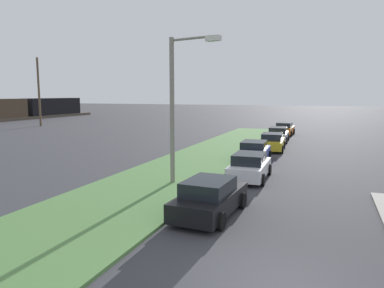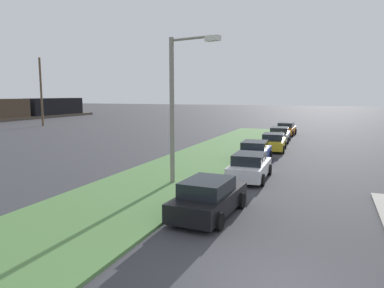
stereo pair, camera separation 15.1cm
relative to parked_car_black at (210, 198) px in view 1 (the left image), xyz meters
The scene contains 9 objects.
grass_median 6.85m from the parked_car_black, 38.06° to the left, with size 60.00×6.00×0.12m, color #517F42.
parked_car_black is the anchor object (origin of this frame).
parked_car_white 6.61m from the parked_car_black, ahead, with size 4.35×2.11×1.47m.
parked_car_blue 11.96m from the parked_car_black, ahead, with size 4.37×2.16×1.47m.
parked_car_yellow 17.56m from the parked_car_black, ahead, with size 4.40×2.22×1.47m.
parked_car_silver 23.53m from the parked_car_black, ahead, with size 4.37×2.16×1.47m.
parked_car_orange 29.86m from the parked_car_black, ahead, with size 4.34×2.09×1.47m.
streetlight 6.19m from the parked_car_black, 37.18° to the left, with size 0.92×2.84×7.50m.
distant_utility_pole 46.50m from the parked_car_black, 50.76° to the left, with size 0.30×0.30×10.00m, color brown.
Camera 1 is at (-8.32, -0.89, 4.68)m, focal length 33.87 mm.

